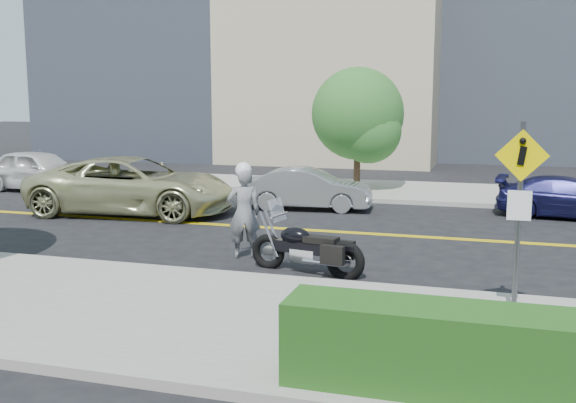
# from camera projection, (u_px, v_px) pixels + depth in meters

# --- Properties ---
(ground_plane) EXTENTS (120.00, 120.00, 0.00)m
(ground_plane) POSITION_uv_depth(u_px,v_px,m) (338.00, 232.00, 17.57)
(ground_plane) COLOR black
(ground_plane) RESTS_ON ground
(sidewalk_near) EXTENTS (60.00, 5.00, 0.15)m
(sidewalk_near) POSITION_uv_depth(u_px,v_px,m) (231.00, 320.00, 10.48)
(sidewalk_near) COLOR #9E9B91
(sidewalk_near) RESTS_ON ground_plane
(sidewalk_far) EXTENTS (60.00, 5.00, 0.15)m
(sidewalk_far) POSITION_uv_depth(u_px,v_px,m) (383.00, 191.00, 24.65)
(sidewalk_far) COLOR #9E9B91
(sidewalk_far) RESTS_ON ground_plane
(pedestrian_sign) EXTENTS (0.78, 0.08, 3.00)m
(pedestrian_sign) POSITION_uv_depth(u_px,v_px,m) (519.00, 201.00, 10.09)
(pedestrian_sign) COLOR #4C4C51
(pedestrian_sign) RESTS_ON sidewalk_near
(motorcyclist) EXTENTS (0.86, 0.74, 2.11)m
(motorcyclist) POSITION_uv_depth(u_px,v_px,m) (244.00, 211.00, 14.65)
(motorcyclist) COLOR #9B9C9F
(motorcyclist) RESTS_ON ground
(motorcycle) EXTENTS (2.49, 1.16, 1.46)m
(motorcycle) POSITION_uv_depth(u_px,v_px,m) (307.00, 237.00, 13.43)
(motorcycle) COLOR black
(motorcycle) RESTS_ON ground
(suv) EXTENTS (6.41, 3.44, 1.71)m
(suv) POSITION_uv_depth(u_px,v_px,m) (133.00, 186.00, 20.15)
(suv) COLOR #BCBB8A
(suv) RESTS_ON ground
(parked_car_white) EXTENTS (4.66, 2.17, 1.54)m
(parked_car_white) POSITION_uv_depth(u_px,v_px,m) (38.00, 170.00, 24.98)
(parked_car_white) COLOR white
(parked_car_white) RESTS_ON ground
(parked_car_silver) EXTENTS (4.04, 1.75, 1.29)m
(parked_car_silver) POSITION_uv_depth(u_px,v_px,m) (308.00, 189.00, 20.99)
(parked_car_silver) COLOR #919498
(parked_car_silver) RESTS_ON ground
(parked_car_blue) EXTENTS (4.24, 2.06, 1.19)m
(parked_car_blue) POSITION_uv_depth(u_px,v_px,m) (570.00, 198.00, 19.51)
(parked_car_blue) COLOR #19194B
(parked_car_blue) RESTS_ON ground
(tree_far_a) EXTENTS (3.32, 3.32, 4.53)m
(tree_far_a) POSITION_uv_depth(u_px,v_px,m) (358.00, 114.00, 24.15)
(tree_far_a) COLOR #382619
(tree_far_a) RESTS_ON ground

